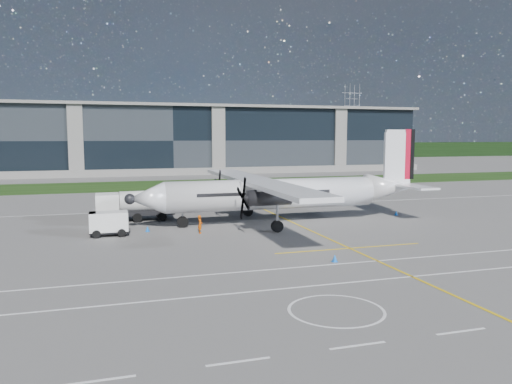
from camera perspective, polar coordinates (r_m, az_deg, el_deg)
The scene contains 16 objects.
ground at distance 81.08m, azimuth -6.52°, elevation 0.36°, with size 400.00×400.00×0.00m, color #5A5855.
grass_strip at distance 88.92m, azimuth -7.46°, elevation 0.89°, with size 400.00×18.00×0.04m, color black.
terminal_building at distance 120.20m, azimuth -10.06°, elevation 5.83°, with size 120.00×20.00×15.00m, color black.
tree_line at distance 179.98m, azimuth -12.36°, elevation 4.49°, with size 400.00×6.00×6.00m, color black.
pylon_east at distance 214.01m, azimuth 10.87°, elevation 8.02°, with size 9.00×4.60×30.00m, color gray, non-canonical shape.
yellow_taxiway_centerline at distance 53.02m, azimuth 2.62°, elevation -2.77°, with size 0.20×70.00×0.01m, color yellow.
white_lane_line at distance 30.40m, azimuth 12.66°, elevation -9.86°, with size 90.00×0.15×0.01m, color white.
turboprop_aircraft at distance 48.76m, azimuth 3.04°, elevation 1.85°, with size 29.51×30.61×9.18m, color white, non-canonical shape.
fuel_tanker_truck at distance 51.42m, azimuth -14.28°, elevation -1.57°, with size 7.99×2.60×2.99m, color white, non-canonical shape.
baggage_tug at distance 44.36m, azimuth -16.47°, elevation -3.51°, with size 3.39×2.03×2.03m, color white, non-canonical shape.
ground_crew_person at distance 43.82m, azimuth -6.41°, elevation -3.54°, with size 0.75×0.53×1.83m, color #F25907.
safety_cone_stbdwing at distance 62.71m, azimuth -3.68°, elevation -1.13°, with size 0.36×0.36×0.50m, color blue.
safety_cone_fwd at distance 45.84m, azimuth -15.82°, elevation -4.15°, with size 0.36×0.36×0.50m, color blue.
safety_cone_tail at distance 55.63m, azimuth 15.73°, elevation -2.32°, with size 0.36×0.36×0.50m, color blue.
safety_cone_nose_port at distance 45.50m, azimuth -12.30°, elevation -4.13°, with size 0.36×0.36×0.50m, color blue.
safety_cone_portwing at distance 34.35m, azimuth 8.99°, elevation -7.48°, with size 0.36×0.36×0.50m, color blue.
Camera 1 is at (-14.59, -39.31, 8.42)m, focal length 35.00 mm.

